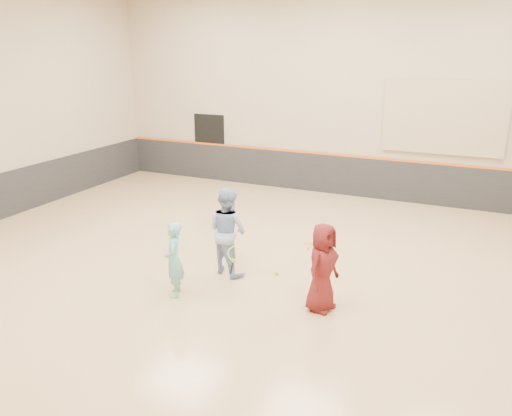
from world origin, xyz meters
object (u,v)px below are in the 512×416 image
at_px(spare_racket, 310,239).
at_px(young_man, 322,267).
at_px(girl, 174,260).
at_px(instructor, 228,231).

bearing_deg(spare_racket, young_man, -68.37).
relative_size(young_man, spare_racket, 2.45).
bearing_deg(girl, spare_racket, 130.24).
relative_size(instructor, spare_racket, 2.76).
xyz_separation_m(instructor, young_man, (2.13, -0.66, -0.10)).
xyz_separation_m(instructor, spare_racket, (1.00, 2.19, -0.80)).
height_order(instructor, young_man, instructor).
height_order(girl, spare_racket, girl).
bearing_deg(young_man, spare_racket, 35.11).
bearing_deg(young_man, instructor, 86.17).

